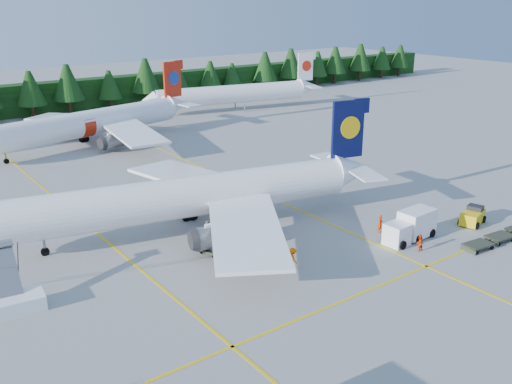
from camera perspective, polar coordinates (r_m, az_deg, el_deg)
ground at (r=50.59m, az=7.09°, el=-6.74°), size 320.00×320.00×0.00m
taxi_stripe_a at (r=59.83m, az=-16.45°, el=-3.24°), size 0.25×120.00×0.01m
taxi_stripe_b at (r=68.48m, az=-0.65°, el=0.38°), size 0.25×120.00×0.01m
taxi_stripe_cross at (r=46.92m, az=12.15°, el=-9.20°), size 80.00×0.25×0.01m
treeline_hedge at (r=120.61m, az=-20.76°, el=8.75°), size 220.00×4.00×6.00m
airliner_navy at (r=54.89m, az=-8.01°, el=-0.73°), size 39.57×32.24×11.64m
airliner_red at (r=90.63m, az=-17.19°, el=6.40°), size 38.69×31.49×11.41m
airliner_far_right at (r=115.64m, az=-2.96°, el=9.74°), size 36.68×9.92×10.75m
airstairs at (r=46.05m, az=-23.19°, el=-9.80°), size 4.54×6.16×3.89m
service_truck at (r=55.62m, az=15.13°, el=-3.33°), size 5.73×2.30×2.72m
baggage_tug at (r=61.63m, az=20.85°, el=-2.26°), size 3.46×2.49×1.67m
dolly_train at (r=59.73m, az=24.09°, el=-3.70°), size 12.75×2.24×0.15m
uld_pair at (r=52.14m, az=-2.97°, el=-4.35°), size 5.73×2.78×1.79m
crew_a at (r=56.78m, az=12.32°, el=-3.10°), size 0.79×0.68×1.83m
crew_b at (r=53.67m, az=16.01°, el=-4.90°), size 0.77×0.60×1.56m
crew_c at (r=48.34m, az=3.69°, el=-6.65°), size 0.63×0.85×1.91m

